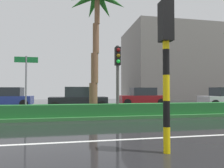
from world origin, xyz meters
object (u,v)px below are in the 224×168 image
Objects in this scene: car_in_traffic_second at (7,98)px; car_in_traffic_fourth at (142,97)px; street_name_sign at (26,78)px; traffic_signal_median_right at (118,67)px; palm_tree_centre_left at (97,11)px; traffic_signal_foreground at (166,46)px; car_in_traffic_third at (79,99)px.

car_in_traffic_fourth is (12.29, -0.22, 0.00)m from car_in_traffic_second.
street_name_sign is 12.23m from car_in_traffic_fourth.
traffic_signal_median_right reaches higher than street_name_sign.
palm_tree_centre_left reaches higher than street_name_sign.
traffic_signal_median_right is at bearing -91.24° from traffic_signal_foreground.
car_in_traffic_second is at bearing 133.47° from palm_tree_centre_left.
palm_tree_centre_left is 11.48m from car_in_traffic_second.
car_in_traffic_second is at bearing 132.39° from traffic_signal_median_right.
traffic_signal_foreground is at bearing 118.33° from car_in_traffic_second.
street_name_sign is 7.50m from traffic_signal_foreground.
palm_tree_centre_left is 5.52m from street_name_sign.
street_name_sign is 0.70× the size of car_in_traffic_second.
car_in_traffic_third is at bearing 151.22° from car_in_traffic_second.
palm_tree_centre_left is 1.74× the size of car_in_traffic_fourth.
traffic_signal_foreground reaches higher than street_name_sign.
traffic_signal_median_right is 4.60m from street_name_sign.
traffic_signal_foreground is 0.85× the size of car_in_traffic_third.
traffic_signal_median_right is at bearing 63.06° from car_in_traffic_fourth.
car_in_traffic_second is 12.30m from car_in_traffic_fourth.
traffic_signal_median_right is 1.00× the size of traffic_signal_foreground.
car_in_traffic_fourth is at bearing 43.06° from street_name_sign.
street_name_sign is 0.82× the size of traffic_signal_foreground.
street_name_sign is 0.70× the size of car_in_traffic_third.
traffic_signal_median_right is 1.22× the size of street_name_sign.
palm_tree_centre_left is at bearing 17.42° from street_name_sign.
car_in_traffic_fourth is (4.45, 14.33, -1.70)m from traffic_signal_foreground.
palm_tree_centre_left is 2.04× the size of traffic_signal_foreground.
traffic_signal_median_right is 5.83m from traffic_signal_foreground.
car_in_traffic_second and car_in_traffic_fourth have the same top height.
car_in_traffic_fourth is at bearing -107.25° from traffic_signal_foreground.
car_in_traffic_second is 1.00× the size of car_in_traffic_third.
car_in_traffic_third is (-1.71, 11.18, -1.70)m from traffic_signal_foreground.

